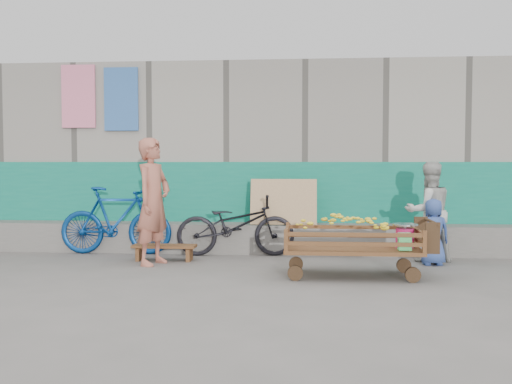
# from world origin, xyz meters

# --- Properties ---
(ground) EXTENTS (80.00, 80.00, 0.00)m
(ground) POSITION_xyz_m (0.00, 0.00, 0.00)
(ground) COLOR #5F5C57
(ground) RESTS_ON ground
(building_wall) EXTENTS (12.00, 3.50, 3.00)m
(building_wall) POSITION_xyz_m (-0.00, 4.05, 1.47)
(building_wall) COLOR gray
(building_wall) RESTS_ON ground
(banana_cart) EXTENTS (1.79, 0.82, 0.76)m
(banana_cart) POSITION_xyz_m (1.16, 0.62, 0.52)
(banana_cart) COLOR #56331A
(banana_cart) RESTS_ON ground
(bench) EXTENTS (0.90, 0.27, 0.22)m
(bench) POSITION_xyz_m (-1.37, 1.54, 0.16)
(bench) COLOR #56331A
(bench) RESTS_ON ground
(vendor_man) EXTENTS (0.59, 0.73, 1.73)m
(vendor_man) POSITION_xyz_m (-1.44, 1.23, 0.86)
(vendor_man) COLOR #AC604C
(vendor_man) RESTS_ON ground
(woman) EXTENTS (0.79, 0.68, 1.41)m
(woman) POSITION_xyz_m (2.36, 1.80, 0.70)
(woman) COLOR #BBBBB4
(woman) RESTS_ON ground
(child) EXTENTS (0.48, 0.34, 0.91)m
(child) POSITION_xyz_m (2.36, 1.51, 0.45)
(child) COLOR #334D93
(child) RESTS_ON ground
(bicycle_dark) EXTENTS (1.80, 0.78, 0.92)m
(bicycle_dark) POSITION_xyz_m (-0.40, 2.05, 0.46)
(bicycle_dark) COLOR black
(bicycle_dark) RESTS_ON ground
(bicycle_blue) EXTENTS (1.72, 0.53, 1.02)m
(bicycle_blue) POSITION_xyz_m (-2.24, 2.04, 0.51)
(bicycle_blue) COLOR navy
(bicycle_blue) RESTS_ON ground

